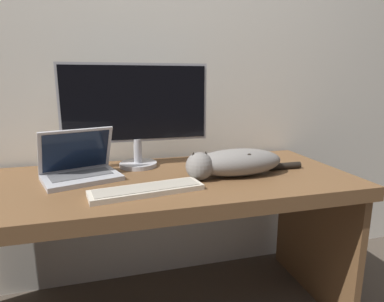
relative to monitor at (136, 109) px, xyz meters
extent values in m
cube|color=silver|center=(0.06, 0.20, 0.32)|extent=(6.40, 0.06, 2.60)
cube|color=brown|center=(0.06, -0.22, -0.31)|extent=(1.70, 0.71, 0.06)
cube|color=brown|center=(0.88, -0.22, -0.66)|extent=(0.04, 0.65, 0.64)
cylinder|color=#B2B2B7|center=(0.00, 0.00, -0.27)|extent=(0.18, 0.18, 0.02)
cylinder|color=#B2B2B7|center=(0.00, 0.00, -0.20)|extent=(0.04, 0.04, 0.12)
cube|color=#B2B2B7|center=(0.00, 0.00, 0.03)|extent=(0.69, 0.02, 0.37)
cube|color=black|center=(0.00, -0.01, 0.03)|extent=(0.67, 0.01, 0.34)
cube|color=#B7B7BC|center=(-0.25, -0.16, -0.27)|extent=(0.36, 0.30, 0.02)
cube|color=slate|center=(-0.26, -0.15, -0.26)|extent=(0.27, 0.19, 0.00)
cube|color=#B7B7BC|center=(-0.27, -0.10, -0.16)|extent=(0.32, 0.19, 0.20)
cube|color=black|center=(-0.27, -0.10, -0.16)|extent=(0.29, 0.16, 0.17)
cube|color=beige|center=(-0.01, -0.39, -0.27)|extent=(0.44, 0.18, 0.02)
cube|color=#ABA393|center=(-0.01, -0.39, -0.26)|extent=(0.40, 0.15, 0.00)
ellipsoid|color=gray|center=(0.41, -0.27, -0.22)|extent=(0.41, 0.17, 0.12)
ellipsoid|color=black|center=(0.43, -0.27, -0.19)|extent=(0.19, 0.13, 0.05)
sphere|color=gray|center=(0.23, -0.29, -0.22)|extent=(0.12, 0.12, 0.12)
cone|color=black|center=(0.20, -0.29, -0.17)|extent=(0.03, 0.03, 0.03)
cone|color=black|center=(0.26, -0.29, -0.17)|extent=(0.03, 0.03, 0.03)
cylinder|color=black|center=(0.67, -0.24, -0.26)|extent=(0.16, 0.03, 0.03)
camera|label=1|loc=(-0.14, -1.54, 0.14)|focal=30.00mm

